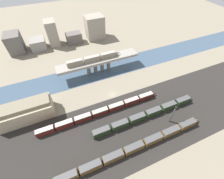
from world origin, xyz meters
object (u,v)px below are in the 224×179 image
(train_yard_mid, at_px, (147,114))
(signal_tower, at_px, (173,114))
(train_yard_near, at_px, (136,147))
(train_yard_far, at_px, (102,112))
(warehouse_building, at_px, (25,112))
(train_on_bridge, at_px, (94,58))

(train_yard_mid, relative_size, signal_tower, 4.83)
(train_yard_near, xyz_separation_m, signal_tower, (23.84, 5.89, 4.80))
(train_yard_near, height_order, train_yard_far, train_yard_near)
(train_yard_far, distance_m, signal_tower, 37.29)
(train_yard_far, height_order, signal_tower, signal_tower)
(train_yard_mid, xyz_separation_m, warehouse_building, (-60.34, 25.26, 3.12))
(train_on_bridge, relative_size, warehouse_building, 1.34)
(train_yard_near, relative_size, signal_tower, 5.79)
(train_yard_near, bearing_deg, train_on_bridge, 89.71)
(warehouse_building, bearing_deg, train_on_bridge, 25.31)
(train_yard_far, distance_m, warehouse_building, 40.78)
(train_yard_near, bearing_deg, train_yard_mid, 43.19)
(train_on_bridge, bearing_deg, signal_tower, -66.71)
(train_on_bridge, xyz_separation_m, warehouse_building, (-46.48, -21.98, -6.87))
(train_yard_mid, xyz_separation_m, signal_tower, (9.67, -7.41, 4.65))
(train_on_bridge, distance_m, signal_tower, 59.74)
(train_on_bridge, xyz_separation_m, train_yard_near, (-0.31, -60.54, -10.14))
(train_yard_mid, distance_m, warehouse_building, 65.49)
(train_yard_near, distance_m, train_yard_far, 26.06)
(warehouse_building, height_order, signal_tower, signal_tower)
(signal_tower, bearing_deg, train_yard_far, 149.19)
(signal_tower, bearing_deg, train_on_bridge, 113.29)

